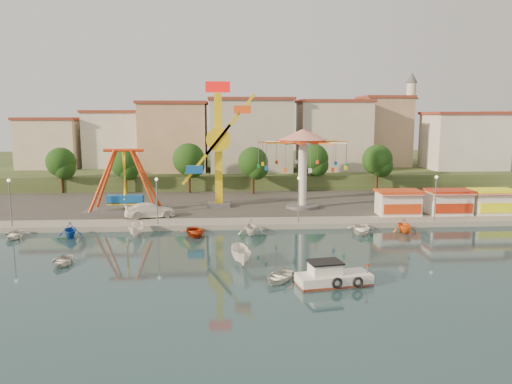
{
  "coord_description": "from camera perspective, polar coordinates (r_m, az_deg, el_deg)",
  "views": [
    {
      "loc": [
        -0.39,
        -42.62,
        12.72
      ],
      "look_at": [
        3.19,
        14.0,
        4.0
      ],
      "focal_mm": 35.0,
      "sensor_mm": 36.0,
      "label": 1
    }
  ],
  "objects": [
    {
      "name": "tree_3",
      "position": [
        77.44,
        -0.35,
        3.43
      ],
      "size": [
        4.68,
        4.68,
        7.32
      ],
      "color": "#382314",
      "rests_on": "quay_deck"
    },
    {
      "name": "building_5",
      "position": [
        98.65,
        15.87,
        6.02
      ],
      "size": [
        12.77,
        10.96,
        11.21
      ],
      "primitive_type": "cube",
      "color": "tan",
      "rests_on": "hill_terrace"
    },
    {
      "name": "hill_terrace",
      "position": [
        110.2,
        -3.4,
        2.88
      ],
      "size": [
        200.0,
        60.0,
        3.0
      ],
      "primitive_type": "cube",
      "color": "#384C26",
      "rests_on": "ground"
    },
    {
      "name": "building_2",
      "position": [
        94.99,
        -8.37,
        6.17
      ],
      "size": [
        11.95,
        9.28,
        11.23
      ],
      "primitive_type": "cube",
      "color": "tan",
      "rests_on": "hill_terrace"
    },
    {
      "name": "tree_2",
      "position": [
        78.93,
        -7.69,
        3.72
      ],
      "size": [
        5.02,
        5.02,
        7.85
      ],
      "color": "#382314",
      "rests_on": "quay_deck"
    },
    {
      "name": "van",
      "position": [
        61.24,
        -12.03,
        -2.04
      ],
      "size": [
        6.42,
        3.93,
        1.74
      ],
      "primitive_type": "imported",
      "rotation": [
        0.0,
        0.0,
        1.84
      ],
      "color": "white",
      "rests_on": "quay_deck"
    },
    {
      "name": "moored_boat_6",
      "position": [
        55.85,
        11.89,
        -4.16
      ],
      "size": [
        4.01,
        4.86,
        0.87
      ],
      "primitive_type": "imported",
      "rotation": [
        0.0,
        0.0,
        -0.27
      ],
      "color": "white",
      "rests_on": "ground"
    },
    {
      "name": "wave_swinger",
      "position": [
        65.49,
        5.37,
        4.74
      ],
      "size": [
        11.6,
        11.6,
        10.4
      ],
      "color": "#59595E",
      "rests_on": "quay_deck"
    },
    {
      "name": "rowboat_a",
      "position": [
        46.44,
        -21.27,
        -7.34
      ],
      "size": [
        2.37,
        3.29,
        0.67
      ],
      "primitive_type": "imported",
      "rotation": [
        0.0,
        0.0,
        0.01
      ],
      "color": "silver",
      "rests_on": "ground"
    },
    {
      "name": "tree_1",
      "position": [
        80.75,
        -14.77,
        3.11
      ],
      "size": [
        4.35,
        4.35,
        6.8
      ],
      "color": "#382314",
      "rests_on": "quay_deck"
    },
    {
      "name": "tree_4",
      "position": [
        81.56,
        6.57,
        3.78
      ],
      "size": [
        4.86,
        4.86,
        7.6
      ],
      "color": "#382314",
      "rests_on": "quay_deck"
    },
    {
      "name": "building_6",
      "position": [
        101.74,
        22.49,
        6.08
      ],
      "size": [
        8.23,
        8.98,
        12.36
      ],
      "primitive_type": "cube",
      "color": "silver",
      "rests_on": "hill_terrace"
    },
    {
      "name": "moored_boat_1",
      "position": [
        56.19,
        -20.48,
        -4.06
      ],
      "size": [
        3.35,
        3.65,
        1.62
      ],
      "primitive_type": "imported",
      "rotation": [
        0.0,
        0.0,
        0.26
      ],
      "color": "blue",
      "rests_on": "ground"
    },
    {
      "name": "kamikaze_tower",
      "position": [
        66.3,
        -4.03,
        5.06
      ],
      "size": [
        6.57,
        3.1,
        16.5
      ],
      "color": "#59595E",
      "rests_on": "quay_deck"
    },
    {
      "name": "lamp_post_0",
      "position": [
        61.19,
        -26.26,
        -1.22
      ],
      "size": [
        0.14,
        0.14,
        5.0
      ],
      "primitive_type": "cylinder",
      "color": "#59595E",
      "rests_on": "quay_deck"
    },
    {
      "name": "quay_deck",
      "position": [
        105.36,
        -3.38,
        1.95
      ],
      "size": [
        200.0,
        100.0,
        0.6
      ],
      "primitive_type": "cube",
      "color": "#9E998E",
      "rests_on": "ground"
    },
    {
      "name": "building_1",
      "position": [
        96.46,
        -16.21,
        5.18
      ],
      "size": [
        12.33,
        9.01,
        8.63
      ],
      "primitive_type": "cube",
      "color": "silver",
      "rests_on": "hill_terrace"
    },
    {
      "name": "moored_boat_4",
      "position": [
        53.82,
        -0.59,
        -3.99
      ],
      "size": [
        3.11,
        3.52,
        1.73
      ],
      "primitive_type": "imported",
      "rotation": [
        0.0,
        0.0,
        0.09
      ],
      "color": "white",
      "rests_on": "ground"
    },
    {
      "name": "moored_boat_7",
      "position": [
        57.24,
        16.58,
        -3.65
      ],
      "size": [
        2.77,
        3.16,
        1.59
      ],
      "primitive_type": "imported",
      "rotation": [
        0.0,
        0.0,
        0.05
      ],
      "color": "orange",
      "rests_on": "ground"
    },
    {
      "name": "booth_left",
      "position": [
        63.7,
        15.95,
        -1.14
      ],
      "size": [
        5.4,
        3.78,
        3.08
      ],
      "color": "white",
      "rests_on": "quay_deck"
    },
    {
      "name": "cabin_motorboat",
      "position": [
        38.82,
        8.67,
        -9.67
      ],
      "size": [
        5.9,
        3.07,
        1.98
      ],
      "rotation": [
        0.0,
        0.0,
        0.17
      ],
      "color": "white",
      "rests_on": "ground"
    },
    {
      "name": "building_0",
      "position": [
        94.7,
        -24.12,
        5.69
      ],
      "size": [
        9.26,
        9.53,
        11.87
      ],
      "primitive_type": "cube",
      "color": "beige",
      "rests_on": "hill_terrace"
    },
    {
      "name": "asphalt_pad",
      "position": [
        73.63,
        -3.26,
        -0.75
      ],
      "size": [
        90.0,
        28.0,
        0.01
      ],
      "primitive_type": "cube",
      "color": "#4C4944",
      "rests_on": "quay_deck"
    },
    {
      "name": "tree_5",
      "position": [
        82.18,
        13.69,
        3.6
      ],
      "size": [
        4.83,
        4.83,
        7.54
      ],
      "color": "#382314",
      "rests_on": "quay_deck"
    },
    {
      "name": "building_4",
      "position": [
        96.94,
        8.01,
        5.64
      ],
      "size": [
        10.75,
        9.23,
        9.24
      ],
      "primitive_type": "cube",
      "color": "beige",
      "rests_on": "hill_terrace"
    },
    {
      "name": "pirate_ship_ride",
      "position": [
        65.35,
        -14.76,
        1.13
      ],
      "size": [
        10.0,
        5.0,
        8.0
      ],
      "color": "#59595E",
      "rests_on": "quay_deck"
    },
    {
      "name": "lamp_post_1",
      "position": [
        56.96,
        -11.24,
        -1.16
      ],
      "size": [
        0.14,
        0.14,
        5.0
      ],
      "primitive_type": "cylinder",
      "color": "#59595E",
      "rests_on": "quay_deck"
    },
    {
      "name": "lamp_post_3",
      "position": [
        61.5,
        19.81,
        -0.78
      ],
      "size": [
        0.14,
        0.14,
        5.0
      ],
      "primitive_type": "cylinder",
      "color": "#59595E",
      "rests_on": "quay_deck"
    },
    {
      "name": "moored_boat_2",
      "position": [
        54.6,
        -13.5,
        -4.22
      ],
      "size": [
        1.43,
        3.69,
        1.42
      ],
      "primitive_type": "imported",
      "rotation": [
        0.0,
        0.0,
        -0.01
      ],
      "color": "white",
      "rests_on": "ground"
    },
    {
      "name": "rowboat_b",
      "position": [
        39.22,
        2.61,
        -9.65
      ],
      "size": [
        3.91,
        4.23,
        0.72
      ],
      "primitive_type": "imported",
      "rotation": [
        0.0,
        0.0,
        -0.55
      ],
      "color": "silver",
      "rests_on": "ground"
    },
    {
      "name": "moored_boat_0",
      "position": [
        58.22,
        -25.92,
        -4.4
      ],
      "size": [
        2.8,
        3.78,
        0.75
      ],
      "primitive_type": "imported",
      "rotation": [
        0.0,
        0.0,
        0.06
      ],
      "color": "silver",
      "rests_on": "ground"
    },
    {
      "name": "skiff",
      "position": [
        43.37,
        -1.69,
        -7.22
      ],
      "size": [
        2.0,
        4.28,
        1.6
      ],
      "primitive_type": "imported",
      "rotation": [
        0.0,
        0.0,
        0.11
      ],
      "color": "white",
      "rests_on": "ground"
    },
    {
      "name": "minaret",
      "position": [
        103.25,
        17.21,
        8.26
      ],
      "size": [
        2.8,
        2.8,
        18.0
      ],
      "color": "silver",
      "rests_on": "hill_terrace"
    },
    {
      "name": "tree_0",
      "position": [
        83.93,
        -21.4,
        3.18
      ],
      "size": [
        4.6,
        4.6,
        7.19
      ],
      "color": "#382314",
      "rests_on": "quay_deck"
    },
    {
      "name": "booth_mid",
      "position": [
        66.11,
        21.17,
        -1.05
      ],
      "size": [
        5.4,
        3.78,
        3.08
      ],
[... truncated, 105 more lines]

